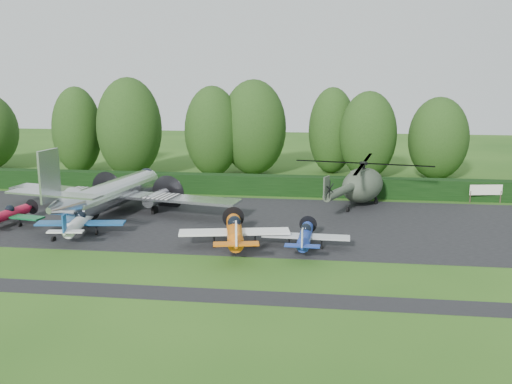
# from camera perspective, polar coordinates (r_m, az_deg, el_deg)

# --- Properties ---
(ground) EXTENTS (160.00, 160.00, 0.00)m
(ground) POSITION_cam_1_polar(r_m,az_deg,el_deg) (39.95, -10.20, -6.52)
(ground) COLOR #214B15
(ground) RESTS_ON ground
(apron) EXTENTS (70.00, 18.00, 0.01)m
(apron) POSITION_cam_1_polar(r_m,az_deg,el_deg) (49.16, -6.75, -2.83)
(apron) COLOR black
(apron) RESTS_ON ground
(taxiway_verge) EXTENTS (70.00, 2.00, 0.00)m
(taxiway_verge) POSITION_cam_1_polar(r_m,az_deg,el_deg) (34.64, -13.19, -9.64)
(taxiway_verge) COLOR black
(taxiway_verge) RESTS_ON ground
(hedgerow) EXTENTS (90.00, 1.60, 2.00)m
(hedgerow) POSITION_cam_1_polar(r_m,az_deg,el_deg) (59.58, -4.22, -0.11)
(hedgerow) COLOR black
(hedgerow) RESTS_ON ground
(transport_plane) EXTENTS (22.49, 17.25, 7.21)m
(transport_plane) POSITION_cam_1_polar(r_m,az_deg,el_deg) (51.54, -14.14, -0.12)
(transport_plane) COLOR silver
(transport_plane) RESTS_ON ground
(light_plane_red) EXTENTS (6.20, 6.52, 2.38)m
(light_plane_red) POSITION_cam_1_polar(r_m,az_deg,el_deg) (50.93, -23.74, -2.12)
(light_plane_red) COLOR #A90F2C
(light_plane_red) RESTS_ON ground
(light_plane_white) EXTENTS (6.83, 7.19, 2.63)m
(light_plane_white) POSITION_cam_1_polar(r_m,az_deg,el_deg) (46.10, -17.30, -2.93)
(light_plane_white) COLOR white
(light_plane_white) RESTS_ON ground
(light_plane_orange) EXTENTS (8.03, 8.44, 3.08)m
(light_plane_orange) POSITION_cam_1_polar(r_m,az_deg,el_deg) (41.00, -2.14, -3.96)
(light_plane_orange) COLOR #D4620C
(light_plane_orange) RESTS_ON ground
(light_plane_blue) EXTENTS (6.33, 6.66, 2.43)m
(light_plane_blue) POSITION_cam_1_polar(r_m,az_deg,el_deg) (41.00, 4.95, -4.39)
(light_plane_blue) COLOR navy
(light_plane_blue) RESTS_ON ground
(helicopter) EXTENTS (12.86, 15.05, 4.14)m
(helicopter) POSITION_cam_1_polar(r_m,az_deg,el_deg) (54.66, 10.64, 0.97)
(helicopter) COLOR #3B4535
(helicopter) RESTS_ON ground
(sign_board) EXTENTS (3.19, 0.12, 1.79)m
(sign_board) POSITION_cam_1_polar(r_m,az_deg,el_deg) (59.13, 22.01, 0.12)
(sign_board) COLOR #3F3326
(sign_board) RESTS_ON ground
(tree_0) EXTENTS (5.73, 5.73, 10.55)m
(tree_0) POSITION_cam_1_polar(r_m,az_deg,el_deg) (70.85, 7.61, 6.10)
(tree_0) COLOR black
(tree_0) RESTS_ON ground
(tree_1) EXTENTS (6.63, 6.63, 10.77)m
(tree_1) POSITION_cam_1_polar(r_m,az_deg,el_deg) (68.52, -4.38, 6.06)
(tree_1) COLOR black
(tree_1) RESTS_ON ground
(tree_2) EXTENTS (6.87, 6.87, 9.58)m
(tree_2) POSITION_cam_1_polar(r_m,az_deg,el_deg) (69.49, 17.76, 5.11)
(tree_2) COLOR black
(tree_2) RESTS_ON ground
(tree_4) EXTENTS (7.88, 7.88, 11.49)m
(tree_4) POSITION_cam_1_polar(r_m,az_deg,el_deg) (69.20, -0.24, 6.46)
(tree_4) COLOR black
(tree_4) RESTS_ON ground
(tree_5) EXTENTS (6.66, 6.66, 10.22)m
(tree_5) POSITION_cam_1_polar(r_m,az_deg,el_deg) (68.16, 11.14, 5.60)
(tree_5) COLOR black
(tree_5) RESTS_ON ground
(tree_7) EXTENTS (5.94, 5.94, 10.63)m
(tree_7) POSITION_cam_1_polar(r_m,az_deg,el_deg) (73.47, -17.47, 5.89)
(tree_7) COLOR black
(tree_7) RESTS_ON ground
(tree_9) EXTENTS (7.62, 7.62, 11.77)m
(tree_9) POSITION_cam_1_polar(r_m,az_deg,el_deg) (69.18, -12.56, 6.28)
(tree_9) COLOR black
(tree_9) RESTS_ON ground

